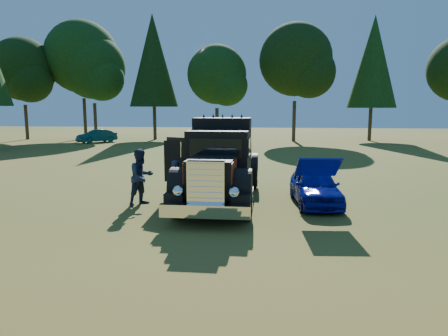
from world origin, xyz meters
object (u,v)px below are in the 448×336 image
(diamond_t_truck, at_px, (220,167))
(spectator_far, at_px, (141,177))
(distant_teal_car, at_px, (97,136))
(hotrod_coupe, at_px, (315,186))
(spectator_near, at_px, (177,183))

(diamond_t_truck, height_order, spectator_far, diamond_t_truck)
(diamond_t_truck, relative_size, distant_teal_car, 1.84)
(spectator_far, bearing_deg, hotrod_coupe, -47.63)
(diamond_t_truck, bearing_deg, hotrod_coupe, 3.35)
(spectator_far, height_order, distant_teal_car, spectator_far)
(diamond_t_truck, bearing_deg, distant_teal_car, 122.37)
(diamond_t_truck, relative_size, hotrod_coupe, 1.75)
(spectator_far, relative_size, distant_teal_car, 0.50)
(diamond_t_truck, relative_size, spectator_far, 3.65)
(diamond_t_truck, distance_m, hotrod_coupe, 3.41)
(diamond_t_truck, bearing_deg, spectator_far, -168.46)
(diamond_t_truck, height_order, distant_teal_car, diamond_t_truck)
(hotrod_coupe, bearing_deg, spectator_far, -172.98)
(hotrod_coupe, height_order, spectator_near, hotrod_coupe)
(hotrod_coupe, relative_size, distant_teal_car, 1.05)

